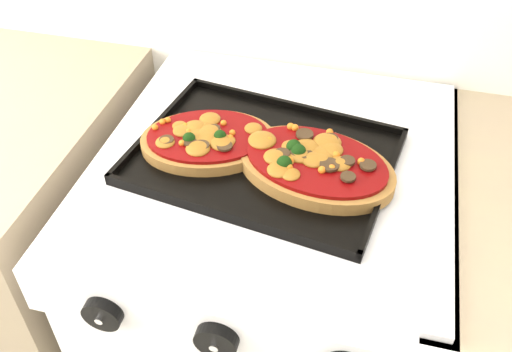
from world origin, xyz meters
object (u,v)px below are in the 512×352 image
(pizza_left, at_px, (208,139))
(pizza_right, at_px, (316,164))
(stove, at_px, (271,312))
(baking_tray, at_px, (264,156))

(pizza_left, distance_m, pizza_right, 0.19)
(stove, relative_size, pizza_left, 4.07)
(stove, height_order, pizza_left, pizza_left)
(pizza_left, xyz_separation_m, pizza_right, (0.19, -0.02, 0.00))
(baking_tray, relative_size, pizza_left, 1.85)
(stove, bearing_deg, baking_tray, -127.18)
(stove, height_order, pizza_right, pizza_right)
(pizza_left, bearing_deg, pizza_right, -6.69)
(baking_tray, xyz_separation_m, pizza_right, (0.09, -0.02, 0.02))
(pizza_left, height_order, pizza_right, pizza_right)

